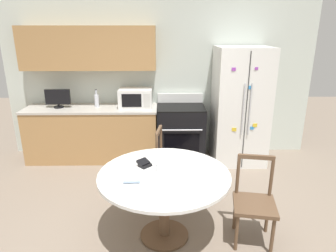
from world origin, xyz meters
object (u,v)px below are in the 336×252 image
object	(u,v)px
microwave	(136,98)
candle_glass	(160,168)
dining_chair_far	(171,163)
dining_chair_right	(254,203)
oven_range	(181,132)
countertop_tv	(58,98)
counter_bottle	(97,100)
wallet	(144,164)
refrigerator	(240,106)

from	to	relation	value
microwave	candle_glass	xyz separation A→B (m)	(0.41, -2.06, -0.26)
candle_glass	dining_chair_far	bearing A→B (deg)	80.92
candle_glass	dining_chair_right	bearing A→B (deg)	-6.26
oven_range	microwave	world-z (taller)	microwave
countertop_tv	counter_bottle	distance (m)	0.62
microwave	countertop_tv	bearing A→B (deg)	-178.09
wallet	candle_glass	bearing A→B (deg)	-37.09
microwave	candle_glass	distance (m)	2.12
countertop_tv	counter_bottle	size ratio (longest dim) A/B	1.37
wallet	oven_range	bearing A→B (deg)	75.12
dining_chair_right	candle_glass	xyz separation A→B (m)	(-0.97, 0.11, 0.35)
candle_glass	wallet	xyz separation A→B (m)	(-0.17, 0.12, -0.01)
microwave	counter_bottle	size ratio (longest dim) A/B	1.84
refrigerator	dining_chair_right	distance (m)	2.11
oven_range	counter_bottle	distance (m)	1.49
microwave	dining_chair_far	xyz separation A→B (m)	(0.55, -1.19, -0.61)
refrigerator	dining_chair_far	xyz separation A→B (m)	(-1.14, -1.05, -0.50)
oven_range	wallet	distance (m)	1.95
oven_range	counter_bottle	bearing A→B (deg)	176.57
wallet	dining_chair_right	bearing A→B (deg)	-11.50
counter_bottle	dining_chair_far	world-z (taller)	counter_bottle
refrigerator	wallet	world-z (taller)	refrigerator
microwave	dining_chair_far	world-z (taller)	microwave
microwave	countertop_tv	distance (m)	1.26
oven_range	countertop_tv	bearing A→B (deg)	179.01
dining_chair_far	microwave	bearing A→B (deg)	-147.03
counter_bottle	refrigerator	bearing A→B (deg)	-3.65
countertop_tv	dining_chair_far	world-z (taller)	countertop_tv
counter_bottle	dining_chair_right	xyz separation A→B (m)	(2.03, -2.18, -0.58)
oven_range	wallet	world-z (taller)	oven_range
refrigerator	countertop_tv	xyz separation A→B (m)	(-2.96, 0.10, 0.13)
microwave	candle_glass	world-z (taller)	microwave
counter_bottle	dining_chair_far	distance (m)	1.79
counter_bottle	candle_glass	bearing A→B (deg)	-62.90
microwave	countertop_tv	xyz separation A→B (m)	(-1.26, -0.04, 0.02)
microwave	dining_chair_right	bearing A→B (deg)	-57.44
dining_chair_far	candle_glass	world-z (taller)	dining_chair_far
counter_bottle	wallet	bearing A→B (deg)	-65.31
dining_chair_right	candle_glass	bearing A→B (deg)	3.91
oven_range	candle_glass	xyz separation A→B (m)	(-0.33, -1.99, 0.32)
counter_bottle	wallet	size ratio (longest dim) A/B	1.67
refrigerator	countertop_tv	bearing A→B (deg)	178.05
dining_chair_right	counter_bottle	bearing A→B (deg)	-36.83
candle_glass	wallet	world-z (taller)	candle_glass
refrigerator	candle_glass	bearing A→B (deg)	-123.68
counter_bottle	dining_chair_far	bearing A→B (deg)	-45.05
refrigerator	counter_bottle	xyz separation A→B (m)	(-2.34, 0.15, 0.07)
microwave	wallet	bearing A→B (deg)	-82.67
countertop_tv	oven_range	bearing A→B (deg)	-0.99
refrigerator	microwave	xyz separation A→B (m)	(-1.70, 0.14, 0.11)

